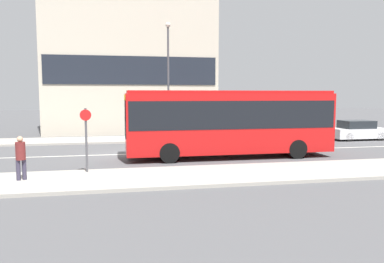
{
  "coord_description": "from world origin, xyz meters",
  "views": [
    {
      "loc": [
        -0.29,
        -20.27,
        3.22
      ],
      "look_at": [
        3.39,
        -1.6,
        1.33
      ],
      "focal_mm": 35.0,
      "sensor_mm": 36.0,
      "label": 1
    }
  ],
  "objects_px": {
    "parked_car_0": "(288,132)",
    "street_lamp": "(168,70)",
    "parked_car_1": "(357,131)",
    "city_bus": "(229,119)",
    "bus_stop_sign": "(86,135)",
    "pedestrian_near_stop": "(21,155)"
  },
  "relations": [
    {
      "from": "parked_car_0",
      "to": "street_lamp",
      "type": "xyz_separation_m",
      "value": [
        -8.1,
        1.45,
        4.19
      ]
    },
    {
      "from": "parked_car_0",
      "to": "parked_car_1",
      "type": "height_order",
      "value": "parked_car_0"
    },
    {
      "from": "street_lamp",
      "to": "city_bus",
      "type": "bearing_deg",
      "value": -72.17
    },
    {
      "from": "bus_stop_sign",
      "to": "pedestrian_near_stop",
      "type": "bearing_deg",
      "value": -155.31
    },
    {
      "from": "parked_car_0",
      "to": "street_lamp",
      "type": "distance_m",
      "value": 9.24
    },
    {
      "from": "parked_car_0",
      "to": "city_bus",
      "type": "bearing_deg",
      "value": -137.44
    },
    {
      "from": "pedestrian_near_stop",
      "to": "bus_stop_sign",
      "type": "xyz_separation_m",
      "value": [
        2.21,
        1.02,
        0.59
      ]
    },
    {
      "from": "pedestrian_near_stop",
      "to": "bus_stop_sign",
      "type": "bearing_deg",
      "value": -178.94
    },
    {
      "from": "bus_stop_sign",
      "to": "street_lamp",
      "type": "xyz_separation_m",
      "value": [
        4.62,
        9.95,
        3.23
      ]
    },
    {
      "from": "bus_stop_sign",
      "to": "city_bus",
      "type": "bearing_deg",
      "value": 24.34
    },
    {
      "from": "city_bus",
      "to": "parked_car_0",
      "type": "distance_m",
      "value": 8.1
    },
    {
      "from": "parked_car_1",
      "to": "bus_stop_sign",
      "type": "bearing_deg",
      "value": -154.81
    },
    {
      "from": "parked_car_1",
      "to": "pedestrian_near_stop",
      "type": "bearing_deg",
      "value": -154.86
    },
    {
      "from": "parked_car_0",
      "to": "pedestrian_near_stop",
      "type": "distance_m",
      "value": 17.71
    },
    {
      "from": "city_bus",
      "to": "bus_stop_sign",
      "type": "height_order",
      "value": "city_bus"
    },
    {
      "from": "parked_car_1",
      "to": "bus_stop_sign",
      "type": "distance_m",
      "value": 19.9
    },
    {
      "from": "parked_car_0",
      "to": "parked_car_1",
      "type": "xyz_separation_m",
      "value": [
        5.26,
        -0.04,
        -0.01
      ]
    },
    {
      "from": "parked_car_0",
      "to": "street_lamp",
      "type": "bearing_deg",
      "value": 169.82
    },
    {
      "from": "parked_car_0",
      "to": "pedestrian_near_stop",
      "type": "bearing_deg",
      "value": -147.49
    },
    {
      "from": "parked_car_1",
      "to": "pedestrian_near_stop",
      "type": "relative_size",
      "value": 2.45
    },
    {
      "from": "parked_car_0",
      "to": "street_lamp",
      "type": "relative_size",
      "value": 0.54
    },
    {
      "from": "city_bus",
      "to": "pedestrian_near_stop",
      "type": "bearing_deg",
      "value": -160.04
    }
  ]
}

